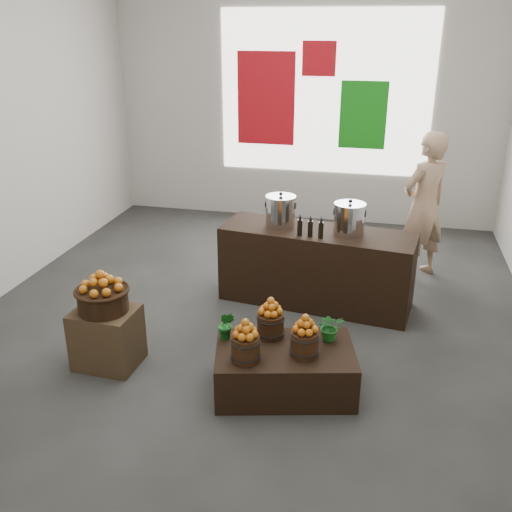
% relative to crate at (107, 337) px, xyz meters
% --- Properties ---
extents(ground, '(7.00, 7.00, 0.00)m').
position_rel_crate_xyz_m(ground, '(1.10, 1.23, -0.28)').
color(ground, '#363633').
rests_on(ground, ground).
extents(back_wall, '(6.00, 0.04, 4.00)m').
position_rel_crate_xyz_m(back_wall, '(1.10, 4.73, 1.72)').
color(back_wall, '#B3AEA5').
rests_on(back_wall, ground).
extents(back_opening, '(3.20, 0.02, 2.40)m').
position_rel_crate_xyz_m(back_opening, '(1.40, 4.71, 1.72)').
color(back_opening, white).
rests_on(back_opening, back_wall).
extents(deco_red_left, '(0.90, 0.04, 1.40)m').
position_rel_crate_xyz_m(deco_red_left, '(0.50, 4.70, 1.62)').
color(deco_red_left, '#B60E17').
rests_on(deco_red_left, back_wall).
extents(deco_green_right, '(0.70, 0.04, 1.00)m').
position_rel_crate_xyz_m(deco_green_right, '(2.00, 4.70, 1.42)').
color(deco_green_right, '#138014').
rests_on(deco_green_right, back_wall).
extents(deco_red_upper, '(0.50, 0.04, 0.50)m').
position_rel_crate_xyz_m(deco_red_upper, '(1.30, 4.70, 2.22)').
color(deco_red_upper, '#B60E17').
rests_on(deco_red_upper, back_wall).
extents(crate, '(0.59, 0.49, 0.57)m').
position_rel_crate_xyz_m(crate, '(0.00, 0.00, 0.00)').
color(crate, '#483721').
rests_on(crate, ground).
extents(wicker_basket, '(0.45, 0.45, 0.21)m').
position_rel_crate_xyz_m(wicker_basket, '(0.00, 0.00, 0.39)').
color(wicker_basket, black).
rests_on(wicker_basket, crate).
extents(apples_in_basket, '(0.35, 0.35, 0.19)m').
position_rel_crate_xyz_m(apples_in_basket, '(0.00, 0.00, 0.58)').
color(apples_in_basket, '#8F0B04').
rests_on(apples_in_basket, wicker_basket).
extents(display_table, '(1.33, 0.99, 0.41)m').
position_rel_crate_xyz_m(display_table, '(1.69, -0.03, -0.08)').
color(display_table, black).
rests_on(display_table, ground).
extents(apple_bucket_front_left, '(0.24, 0.24, 0.22)m').
position_rel_crate_xyz_m(apple_bucket_front_left, '(1.40, -0.27, 0.24)').
color(apple_bucket_front_left, '#37210F').
rests_on(apple_bucket_front_left, display_table).
extents(apples_in_bucket_front_left, '(0.18, 0.18, 0.16)m').
position_rel_crate_xyz_m(apples_in_bucket_front_left, '(1.40, -0.27, 0.43)').
color(apples_in_bucket_front_left, '#8F0B04').
rests_on(apples_in_bucket_front_left, apple_bucket_front_left).
extents(apple_bucket_front_right, '(0.24, 0.24, 0.22)m').
position_rel_crate_xyz_m(apple_bucket_front_right, '(1.86, -0.08, 0.24)').
color(apple_bucket_front_right, '#37210F').
rests_on(apple_bucket_front_right, display_table).
extents(apples_in_bucket_front_right, '(0.18, 0.18, 0.16)m').
position_rel_crate_xyz_m(apples_in_bucket_front_right, '(1.86, -0.08, 0.43)').
color(apples_in_bucket_front_right, '#8F0B04').
rests_on(apples_in_bucket_front_right, apple_bucket_front_right).
extents(apple_bucket_rear, '(0.24, 0.24, 0.22)m').
position_rel_crate_xyz_m(apple_bucket_rear, '(1.52, 0.16, 0.24)').
color(apple_bucket_rear, '#37210F').
rests_on(apple_bucket_rear, display_table).
extents(apples_in_bucket_rear, '(0.18, 0.18, 0.16)m').
position_rel_crate_xyz_m(apples_in_bucket_rear, '(1.52, 0.16, 0.43)').
color(apples_in_bucket_rear, '#8F0B04').
rests_on(apples_in_bucket_rear, apple_bucket_rear).
extents(herb_garnish_right, '(0.28, 0.26, 0.26)m').
position_rel_crate_xyz_m(herb_garnish_right, '(2.04, 0.21, 0.26)').
color(herb_garnish_right, '#135C19').
rests_on(herb_garnish_right, display_table).
extents(herb_garnish_left, '(0.17, 0.15, 0.28)m').
position_rel_crate_xyz_m(herb_garnish_left, '(1.15, 0.02, 0.27)').
color(herb_garnish_left, '#135C19').
rests_on(herb_garnish_left, display_table).
extents(counter, '(2.21, 0.96, 0.87)m').
position_rel_crate_xyz_m(counter, '(1.72, 1.73, 0.15)').
color(counter, black).
rests_on(counter, ground).
extents(stock_pot_left, '(0.33, 0.33, 0.33)m').
position_rel_crate_xyz_m(stock_pot_left, '(1.29, 1.79, 0.76)').
color(stock_pot_left, silver).
rests_on(stock_pot_left, counter).
extents(stock_pot_center, '(0.33, 0.33, 0.33)m').
position_rel_crate_xyz_m(stock_pot_center, '(2.06, 1.68, 0.76)').
color(stock_pot_center, silver).
rests_on(stock_pot_center, counter).
extents(oil_cruets, '(0.24, 0.09, 0.24)m').
position_rel_crate_xyz_m(oil_cruets, '(1.70, 1.52, 0.71)').
color(oil_cruets, black).
rests_on(oil_cruets, counter).
extents(shopper, '(0.79, 0.77, 1.83)m').
position_rel_crate_xyz_m(shopper, '(2.89, 2.79, 0.63)').
color(shopper, tan).
rests_on(shopper, ground).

